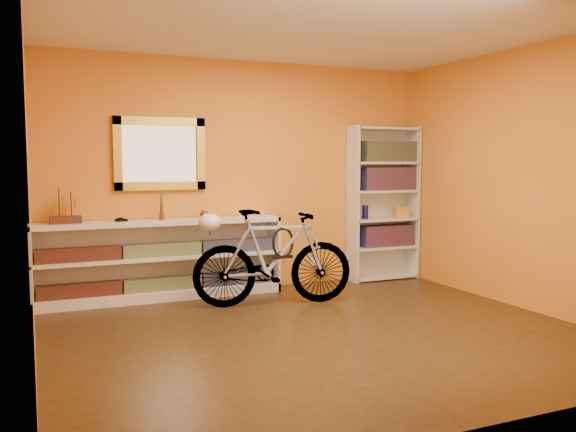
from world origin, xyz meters
name	(u,v)px	position (x,y,z in m)	size (l,w,h in m)	color
floor	(320,333)	(0.00, 0.00, -0.01)	(4.50, 4.00, 0.01)	black
ceiling	(322,22)	(0.00, 0.00, 2.60)	(4.50, 4.00, 0.01)	silver
back_wall	(243,176)	(0.00, 2.00, 1.30)	(4.50, 0.01, 2.60)	orange
left_wall	(28,186)	(-2.25, 0.00, 1.30)	(0.01, 4.00, 2.60)	orange
right_wall	(526,178)	(2.25, 0.00, 1.30)	(0.01, 4.00, 2.60)	orange
gilt_mirror	(160,154)	(-0.95, 1.97, 1.55)	(0.98, 0.06, 0.78)	olive
wall_socket	(314,262)	(0.90, 1.99, 0.25)	(0.09, 0.01, 0.09)	silver
console_unit	(162,260)	(-0.98, 1.81, 0.42)	(2.60, 0.35, 0.85)	silver
cd_row_lower	(163,284)	(-0.98, 1.79, 0.17)	(2.50, 0.13, 0.14)	black
cd_row_upper	(162,250)	(-0.98, 1.79, 0.54)	(2.50, 0.13, 0.14)	navy
model_ship	(65,206)	(-1.93, 1.81, 1.03)	(0.30, 0.11, 0.36)	#411D12
toy_car	(121,221)	(-1.39, 1.81, 0.85)	(0.00, 0.00, 0.00)	black
bronze_ornament	(161,204)	(-0.98, 1.81, 1.02)	(0.06, 0.06, 0.33)	brown
decorative_orb	(204,214)	(-0.52, 1.81, 0.89)	(0.09, 0.09, 0.09)	brown
bookcase	(383,203)	(1.78, 1.84, 0.95)	(0.90, 0.30, 1.90)	silver
book_row_a	(386,235)	(1.83, 1.84, 0.55)	(0.70, 0.22, 0.26)	maroon
book_row_b	(387,179)	(1.83, 1.84, 1.25)	(0.70, 0.22, 0.28)	maroon
book_row_c	(387,152)	(1.83, 1.84, 1.59)	(0.70, 0.22, 0.25)	#163950
travel_mug	(365,212)	(1.51, 1.82, 0.85)	(0.08, 0.08, 0.17)	navy
red_tin	(369,155)	(1.58, 1.87, 1.55)	(0.13, 0.13, 0.17)	maroon
yellow_bag	(402,212)	(2.03, 1.80, 0.83)	(0.17, 0.11, 0.13)	gold
bicycle	(273,257)	(0.01, 1.09, 0.49)	(1.68, 0.43, 0.99)	silver
helmet	(210,222)	(-0.62, 1.20, 0.87)	(0.23, 0.22, 0.17)	white
u_lock	(283,243)	(0.11, 1.08, 0.64)	(0.24, 0.24, 0.03)	black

